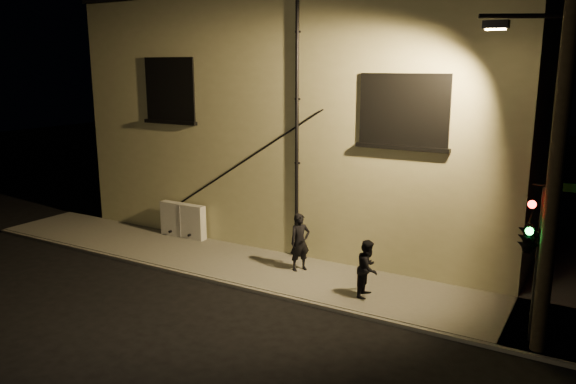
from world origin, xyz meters
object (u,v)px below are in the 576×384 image
Objects in this scene: utility_cabinet at (183,220)px; traffic_signal at (530,235)px; pedestrian_a at (300,242)px; pedestrian_b at (368,268)px; streetlamp_pole at (552,172)px.

traffic_signal reaches higher than utility_cabinet.
traffic_signal reaches higher than pedestrian_a.
pedestrian_b is 0.43× the size of traffic_signal.
pedestrian_b is at bearing -73.32° from pedestrian_a.
pedestrian_a is 7.66m from streetlamp_pole.
utility_cabinet is 0.24× the size of streetlamp_pole.
utility_cabinet is 5.41m from pedestrian_a.
pedestrian_b is (2.54, -0.82, -0.10)m from pedestrian_a.
pedestrian_a reaches higher than pedestrian_b.
pedestrian_a is 1.13× the size of pedestrian_b.
pedestrian_b is (7.87, -1.66, 0.16)m from utility_cabinet.
pedestrian_a is 6.85m from traffic_signal.
pedestrian_b reaches higher than utility_cabinet.
pedestrian_b is at bearing 171.15° from traffic_signal.
utility_cabinet is 8.04m from pedestrian_b.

